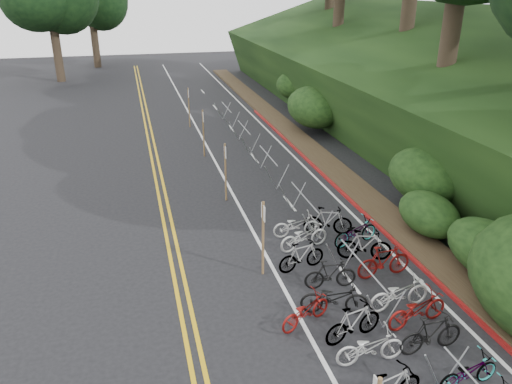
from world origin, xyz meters
TOP-DOWN VIEW (x-y plane):
  - road_markings at (0.63, 10.10)m, footprint 7.47×80.00m
  - red_curb at (5.70, 12.00)m, footprint 0.25×28.00m
  - embankment at (12.96, 19.04)m, footprint 14.30×48.14m
  - bike_racks_rest at (3.00, 13.00)m, footprint 1.14×23.00m
  - signposts_rest at (0.60, 14.00)m, footprint 0.08×18.40m
  - bike_front at (1.05, 2.28)m, footprint 1.24×1.77m
  - bike_valet at (3.04, 2.21)m, footprint 3.50×12.10m

SIDE VIEW (x-z plane):
  - road_markings at x=0.63m, z-range 0.00..0.01m
  - red_curb at x=5.70m, z-range 0.00..0.10m
  - bike_front at x=1.05m, z-range 0.00..0.88m
  - bike_valet at x=3.04m, z-range -0.06..1.04m
  - bike_racks_rest at x=3.00m, z-range 0.27..1.44m
  - signposts_rest at x=0.60m, z-range 0.18..2.68m
  - embankment at x=12.96m, z-range -1.99..7.12m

